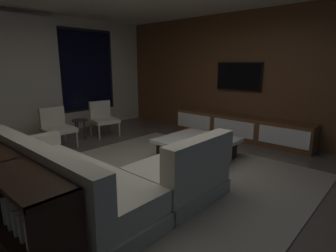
{
  "coord_description": "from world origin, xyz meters",
  "views": [
    {
      "loc": [
        -2.53,
        -2.62,
        1.62
      ],
      "look_at": [
        0.72,
        0.3,
        0.62
      ],
      "focal_mm": 29.0,
      "sensor_mm": 36.0,
      "label": 1
    }
  ],
  "objects_px": {
    "sectional_couch": "(98,180)",
    "media_console": "(240,128)",
    "book_stack_on_coffee_table": "(205,139)",
    "accent_chair_by_curtain": "(56,126)",
    "mounted_tv": "(239,76)",
    "accent_chair_near_window": "(103,117)",
    "console_table_behind_couch": "(8,194)",
    "side_stool": "(80,124)",
    "coffee_table": "(197,148)"
  },
  "relations": [
    {
      "from": "media_console",
      "to": "side_stool",
      "type": "bearing_deg",
      "value": 133.37
    },
    {
      "from": "coffee_table",
      "to": "accent_chair_by_curtain",
      "type": "distance_m",
      "value": 2.8
    },
    {
      "from": "accent_chair_by_curtain",
      "to": "console_table_behind_couch",
      "type": "bearing_deg",
      "value": -124.56
    },
    {
      "from": "coffee_table",
      "to": "book_stack_on_coffee_table",
      "type": "bearing_deg",
      "value": -96.44
    },
    {
      "from": "coffee_table",
      "to": "media_console",
      "type": "height_order",
      "value": "media_console"
    },
    {
      "from": "coffee_table",
      "to": "media_console",
      "type": "xyz_separation_m",
      "value": [
        1.63,
        0.04,
        0.06
      ]
    },
    {
      "from": "mounted_tv",
      "to": "sectional_couch",
      "type": "bearing_deg",
      "value": -175.77
    },
    {
      "from": "accent_chair_by_curtain",
      "to": "media_console",
      "type": "height_order",
      "value": "accent_chair_by_curtain"
    },
    {
      "from": "accent_chair_by_curtain",
      "to": "side_stool",
      "type": "height_order",
      "value": "accent_chair_by_curtain"
    },
    {
      "from": "accent_chair_by_curtain",
      "to": "media_console",
      "type": "relative_size",
      "value": 0.25
    },
    {
      "from": "sectional_couch",
      "to": "coffee_table",
      "type": "height_order",
      "value": "sectional_couch"
    },
    {
      "from": "mounted_tv",
      "to": "accent_chair_by_curtain",
      "type": "bearing_deg",
      "value": 144.14
    },
    {
      "from": "side_stool",
      "to": "book_stack_on_coffee_table",
      "type": "bearing_deg",
      "value": -75.1
    },
    {
      "from": "book_stack_on_coffee_table",
      "to": "mounted_tv",
      "type": "distance_m",
      "value": 2.1
    },
    {
      "from": "sectional_couch",
      "to": "media_console",
      "type": "xyz_separation_m",
      "value": [
        3.65,
        0.09,
        -0.04
      ]
    },
    {
      "from": "mounted_tv",
      "to": "book_stack_on_coffee_table",
      "type": "bearing_deg",
      "value": -167.26
    },
    {
      "from": "book_stack_on_coffee_table",
      "to": "sectional_couch",
      "type": "bearing_deg",
      "value": 176.3
    },
    {
      "from": "media_console",
      "to": "mounted_tv",
      "type": "distance_m",
      "value": 1.13
    },
    {
      "from": "sectional_couch",
      "to": "coffee_table",
      "type": "distance_m",
      "value": 2.03
    },
    {
      "from": "side_stool",
      "to": "accent_chair_by_curtain",
      "type": "bearing_deg",
      "value": -172.38
    },
    {
      "from": "accent_chair_near_window",
      "to": "media_console",
      "type": "xyz_separation_m",
      "value": [
        1.78,
        -2.51,
        -0.18
      ]
    },
    {
      "from": "accent_chair_by_curtain",
      "to": "console_table_behind_couch",
      "type": "distance_m",
      "value": 2.91
    },
    {
      "from": "book_stack_on_coffee_table",
      "to": "console_table_behind_couch",
      "type": "relative_size",
      "value": 0.14
    },
    {
      "from": "book_stack_on_coffee_table",
      "to": "accent_chair_by_curtain",
      "type": "relative_size",
      "value": 0.38
    },
    {
      "from": "sectional_couch",
      "to": "coffee_table",
      "type": "xyz_separation_m",
      "value": [
        2.03,
        0.05,
        -0.1
      ]
    },
    {
      "from": "coffee_table",
      "to": "side_stool",
      "type": "height_order",
      "value": "side_stool"
    },
    {
      "from": "media_console",
      "to": "accent_chair_by_curtain",
      "type": "bearing_deg",
      "value": 140.11
    },
    {
      "from": "accent_chair_near_window",
      "to": "accent_chair_by_curtain",
      "type": "distance_m",
      "value": 1.14
    },
    {
      "from": "accent_chair_by_curtain",
      "to": "media_console",
      "type": "distance_m",
      "value": 3.8
    },
    {
      "from": "accent_chair_by_curtain",
      "to": "sectional_couch",
      "type": "bearing_deg",
      "value": -106.27
    },
    {
      "from": "accent_chair_near_window",
      "to": "book_stack_on_coffee_table",
      "type": "bearing_deg",
      "value": -87.27
    },
    {
      "from": "accent_chair_by_curtain",
      "to": "console_table_behind_couch",
      "type": "xyz_separation_m",
      "value": [
        -1.65,
        -2.39,
        -0.03
      ]
    },
    {
      "from": "side_stool",
      "to": "media_console",
      "type": "relative_size",
      "value": 0.15
    },
    {
      "from": "coffee_table",
      "to": "console_table_behind_couch",
      "type": "height_order",
      "value": "console_table_behind_couch"
    },
    {
      "from": "book_stack_on_coffee_table",
      "to": "accent_chair_near_window",
      "type": "relative_size",
      "value": 0.38
    },
    {
      "from": "sectional_couch",
      "to": "side_stool",
      "type": "height_order",
      "value": "sectional_couch"
    },
    {
      "from": "accent_chair_by_curtain",
      "to": "side_stool",
      "type": "bearing_deg",
      "value": 7.62
    },
    {
      "from": "accent_chair_near_window",
      "to": "accent_chair_by_curtain",
      "type": "bearing_deg",
      "value": -176.22
    },
    {
      "from": "accent_chair_near_window",
      "to": "mounted_tv",
      "type": "relative_size",
      "value": 0.74
    },
    {
      "from": "console_table_behind_couch",
      "to": "mounted_tv",
      "type": "bearing_deg",
      "value": 1.86
    },
    {
      "from": "side_stool",
      "to": "media_console",
      "type": "height_order",
      "value": "media_console"
    },
    {
      "from": "sectional_couch",
      "to": "accent_chair_near_window",
      "type": "xyz_separation_m",
      "value": [
        1.88,
        2.6,
        0.14
      ]
    },
    {
      "from": "accent_chair_by_curtain",
      "to": "mounted_tv",
      "type": "distance_m",
      "value": 3.93
    },
    {
      "from": "side_stool",
      "to": "console_table_behind_couch",
      "type": "bearing_deg",
      "value": -131.65
    },
    {
      "from": "media_console",
      "to": "mounted_tv",
      "type": "relative_size",
      "value": 2.96
    },
    {
      "from": "console_table_behind_couch",
      "to": "accent_chair_by_curtain",
      "type": "bearing_deg",
      "value": 55.44
    },
    {
      "from": "coffee_table",
      "to": "console_table_behind_couch",
      "type": "relative_size",
      "value": 0.55
    },
    {
      "from": "accent_chair_near_window",
      "to": "media_console",
      "type": "height_order",
      "value": "accent_chair_near_window"
    },
    {
      "from": "sectional_couch",
      "to": "media_console",
      "type": "bearing_deg",
      "value": 1.34
    },
    {
      "from": "side_stool",
      "to": "media_console",
      "type": "xyz_separation_m",
      "value": [
        2.37,
        -2.51,
        -0.12
      ]
    }
  ]
}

